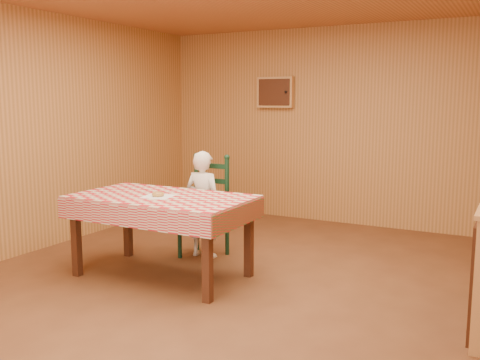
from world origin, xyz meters
name	(u,v)px	position (x,y,z in m)	size (l,w,h in m)	color
ground	(229,291)	(0.00, 0.00, 0.00)	(6.00, 6.00, 0.00)	brown
cabin_walls	(257,80)	(0.00, 0.53, 1.83)	(5.10, 6.05, 2.65)	#BB8243
dining_table	(162,204)	(-0.75, 0.05, 0.69)	(1.66, 0.96, 0.77)	#472313
ladder_chair	(206,209)	(-0.75, 0.84, 0.50)	(0.44, 0.40, 1.08)	black
seated_child	(203,204)	(-0.75, 0.78, 0.56)	(0.41, 0.27, 1.12)	white
napkin	(158,196)	(-0.75, 0.00, 0.77)	(0.26, 0.26, 0.00)	white
donut	(158,194)	(-0.75, 0.00, 0.79)	(0.11, 0.11, 0.04)	#B48740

